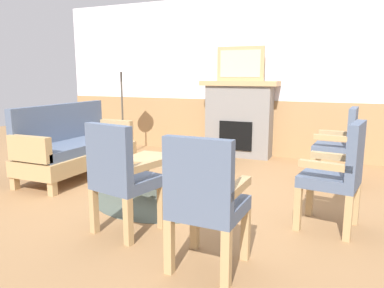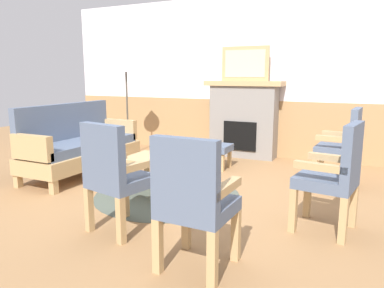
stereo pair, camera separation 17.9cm
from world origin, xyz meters
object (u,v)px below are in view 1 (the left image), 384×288
(book_on_table, at_px, (186,157))
(armchair_front_left, at_px, (205,198))
(armchair_by_window_left, at_px, (340,142))
(couch, at_px, (77,147))
(fireplace, at_px, (239,118))
(footstool, at_px, (214,149))
(armchair_front_center, at_px, (121,174))
(framed_picture, at_px, (240,64))
(armchair_near_fireplace, at_px, (338,171))
(floor_lamp_by_couch, at_px, (121,70))
(coffee_table, at_px, (168,163))

(book_on_table, bearing_deg, armchair_front_left, -61.02)
(book_on_table, height_order, armchair_by_window_left, armchair_by_window_left)
(couch, height_order, book_on_table, couch)
(fireplace, bearing_deg, footstool, -95.63)
(armchair_by_window_left, bearing_deg, armchair_front_center, -125.08)
(footstool, bearing_deg, framed_picture, 84.37)
(armchair_front_left, bearing_deg, armchair_by_window_left, 73.86)
(footstool, bearing_deg, armchair_near_fireplace, -42.94)
(book_on_table, relative_size, footstool, 0.59)
(footstool, height_order, armchair_front_left, armchair_front_left)
(fireplace, distance_m, armchair_front_left, 3.86)
(armchair_near_fireplace, bearing_deg, armchair_front_left, -125.26)
(fireplace, height_order, book_on_table, fireplace)
(fireplace, distance_m, floor_lamp_by_couch, 2.13)
(coffee_table, relative_size, armchair_front_left, 0.98)
(framed_picture, relative_size, armchair_front_center, 0.82)
(armchair_near_fireplace, xyz_separation_m, armchair_front_center, (-1.71, -0.85, 0.00))
(coffee_table, distance_m, armchair_front_center, 1.09)
(coffee_table, relative_size, footstool, 2.40)
(coffee_table, distance_m, floor_lamp_by_couch, 2.54)
(book_on_table, relative_size, armchair_by_window_left, 0.24)
(framed_picture, bearing_deg, coffee_table, -93.14)
(coffee_table, bearing_deg, armchair_front_left, -54.05)
(framed_picture, height_order, armchair_front_center, framed_picture)
(coffee_table, height_order, floor_lamp_by_couch, floor_lamp_by_couch)
(couch, bearing_deg, armchair_front_left, -33.08)
(framed_picture, height_order, coffee_table, framed_picture)
(couch, distance_m, armchair_by_window_left, 3.50)
(framed_picture, bearing_deg, floor_lamp_by_couch, -156.01)
(armchair_near_fireplace, bearing_deg, fireplace, 122.74)
(footstool, bearing_deg, fireplace, 84.37)
(couch, bearing_deg, footstool, 34.92)
(floor_lamp_by_couch, bearing_deg, book_on_table, -38.85)
(coffee_table, xyz_separation_m, armchair_front_center, (0.10, -1.08, 0.15))
(couch, xyz_separation_m, armchair_by_window_left, (3.35, 1.01, 0.14))
(floor_lamp_by_couch, bearing_deg, couch, -85.51)
(couch, bearing_deg, framed_picture, 50.74)
(armchair_near_fireplace, bearing_deg, coffee_table, 172.75)
(armchair_by_window_left, height_order, armchair_front_left, same)
(book_on_table, relative_size, armchair_front_left, 0.24)
(fireplace, bearing_deg, coffee_table, -93.14)
(fireplace, relative_size, armchair_front_center, 1.33)
(armchair_near_fireplace, relative_size, floor_lamp_by_couch, 0.58)
(couch, bearing_deg, armchair_by_window_left, 16.70)
(book_on_table, distance_m, armchair_front_center, 1.16)
(fireplace, xyz_separation_m, armchair_front_center, (-0.03, -3.46, -0.11))
(fireplace, distance_m, footstool, 1.03)
(fireplace, relative_size, framed_picture, 1.62)
(couch, height_order, coffee_table, couch)
(framed_picture, height_order, book_on_table, framed_picture)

